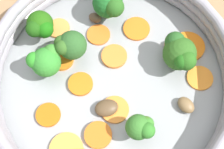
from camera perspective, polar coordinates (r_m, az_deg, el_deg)
ground_plane at (r=0.45m, az=0.00°, el=-1.34°), size 4.00×4.00×0.00m
skillet at (r=0.44m, az=0.00°, el=-1.06°), size 0.32×0.32×0.01m
skillet_rim_wall at (r=0.41m, az=0.00°, el=0.46°), size 0.34×0.34×0.05m
carrot_slice_0 at (r=0.45m, az=15.78°, el=-0.62°), size 0.05×0.05×0.00m
carrot_slice_1 at (r=0.43m, az=-11.58°, el=-7.23°), size 0.05×0.05×0.00m
carrot_slice_2 at (r=0.41m, az=-8.34°, el=-13.39°), size 0.06×0.06×0.00m
carrot_slice_3 at (r=0.45m, az=0.40°, el=3.35°), size 0.04×0.04×0.01m
carrot_slice_4 at (r=0.41m, az=-2.55°, el=-10.99°), size 0.05×0.05×0.01m
carrot_slice_5 at (r=0.48m, az=-9.70°, el=8.33°), size 0.04×0.04×0.00m
carrot_slice_6 at (r=0.47m, az=13.77°, el=4.99°), size 0.07×0.07×0.01m
carrot_slice_7 at (r=0.47m, az=4.50°, el=8.35°), size 0.06×0.06×0.00m
carrot_slice_9 at (r=0.45m, az=-9.17°, el=2.74°), size 0.05×0.05×0.01m
carrot_slice_10 at (r=0.42m, az=0.53°, el=-6.42°), size 0.04×0.04×0.00m
carrot_slice_11 at (r=0.43m, az=-5.77°, el=-1.74°), size 0.04×0.04×0.01m
carrot_slice_12 at (r=0.47m, az=-2.48°, el=7.28°), size 0.04×0.04×0.00m
broccoli_floret_0 at (r=0.46m, az=-0.60°, el=13.07°), size 0.05×0.05×0.05m
broccoli_floret_1 at (r=0.45m, az=-13.01°, el=8.67°), size 0.04×0.04×0.05m
broccoli_floret_2 at (r=0.43m, az=-11.96°, el=2.61°), size 0.04×0.05×0.05m
broccoli_floret_3 at (r=0.39m, az=5.31°, el=-9.56°), size 0.04×0.03×0.05m
broccoli_floret_4 at (r=0.43m, az=12.29°, el=3.83°), size 0.06×0.05×0.05m
broccoli_floret_5 at (r=0.42m, az=-7.63°, el=5.31°), size 0.04×0.04×0.05m
mushroom_piece_0 at (r=0.48m, az=-3.11°, el=10.32°), size 0.02×0.02×0.01m
mushroom_piece_1 at (r=0.43m, az=13.37°, el=-5.46°), size 0.03×0.02×0.01m
mushroom_piece_2 at (r=0.46m, az=10.80°, el=5.13°), size 0.02×0.02×0.01m
mushroom_piece_3 at (r=0.42m, az=-1.02°, el=-6.13°), size 0.04×0.04×0.01m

